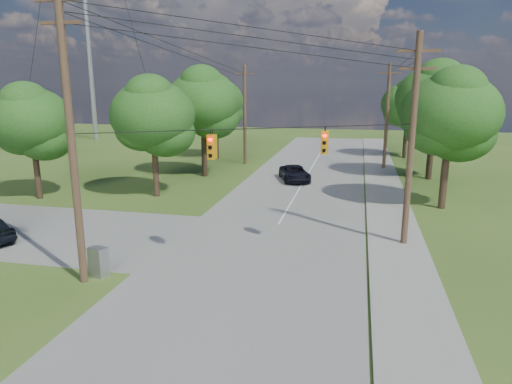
% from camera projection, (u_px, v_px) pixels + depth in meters
% --- Properties ---
extents(ground, '(140.00, 140.00, 0.00)m').
position_uv_depth(ground, '(184.00, 296.00, 17.81)').
color(ground, '#37561C').
rests_on(ground, ground).
extents(main_road, '(10.00, 100.00, 0.03)m').
position_uv_depth(main_road, '(261.00, 255.00, 22.13)').
color(main_road, gray).
rests_on(main_road, ground).
extents(sidewalk_east, '(2.60, 100.00, 0.12)m').
position_uv_depth(sidewalk_east, '(405.00, 266.00, 20.69)').
color(sidewalk_east, gray).
rests_on(sidewalk_east, ground).
extents(pole_sw, '(2.00, 0.32, 12.00)m').
position_uv_depth(pole_sw, '(71.00, 133.00, 17.73)').
color(pole_sw, brown).
rests_on(pole_sw, ground).
extents(pole_ne, '(2.00, 0.32, 10.50)m').
position_uv_depth(pole_ne, '(412.00, 139.00, 22.25)').
color(pole_ne, brown).
rests_on(pole_ne, ground).
extents(pole_north_e, '(2.00, 0.32, 10.00)m').
position_uv_depth(pole_north_e, '(387.00, 116.00, 43.21)').
color(pole_north_e, brown).
rests_on(pole_north_e, ground).
extents(pole_north_w, '(2.00, 0.32, 10.00)m').
position_uv_depth(pole_north_w, '(245.00, 114.00, 46.17)').
color(pole_north_w, brown).
rests_on(pole_north_w, ground).
extents(power_lines, '(13.93, 29.62, 4.93)m').
position_uv_depth(power_lines, '(276.00, 65.00, 26.34)').
color(power_lines, black).
rests_on(power_lines, ground).
extents(traffic_signals, '(4.91, 3.27, 1.05)m').
position_uv_depth(traffic_signals, '(270.00, 144.00, 20.20)').
color(traffic_signals, orange).
rests_on(traffic_signals, ground).
extents(tree_w_near, '(6.00, 6.00, 8.40)m').
position_uv_depth(tree_w_near, '(153.00, 115.00, 32.39)').
color(tree_w_near, '#3D2C1E').
rests_on(tree_w_near, ground).
extents(tree_w_mid, '(6.40, 6.40, 9.22)m').
position_uv_depth(tree_w_mid, '(203.00, 102.00, 39.62)').
color(tree_w_mid, '#3D2C1E').
rests_on(tree_w_mid, ground).
extents(tree_w_far, '(6.00, 6.00, 8.73)m').
position_uv_depth(tree_w_far, '(216.00, 101.00, 49.61)').
color(tree_w_far, '#3D2C1E').
rests_on(tree_w_far, ground).
extents(tree_e_near, '(6.20, 6.20, 8.81)m').
position_uv_depth(tree_e_near, '(450.00, 114.00, 29.00)').
color(tree_e_near, '#3D2C1E').
rests_on(tree_e_near, ground).
extents(tree_e_mid, '(6.60, 6.60, 9.64)m').
position_uv_depth(tree_e_mid, '(435.00, 98.00, 38.24)').
color(tree_e_mid, '#3D2C1E').
rests_on(tree_e_mid, ground).
extents(tree_e_far, '(5.80, 5.80, 8.32)m').
position_uv_depth(tree_e_far, '(408.00, 104.00, 50.07)').
color(tree_e_far, '#3D2C1E').
rests_on(tree_e_far, ground).
extents(tree_cross_n, '(5.60, 5.60, 7.91)m').
position_uv_depth(tree_cross_n, '(31.00, 121.00, 31.79)').
color(tree_cross_n, '#3D2C1E').
rests_on(tree_cross_n, ground).
extents(car_main_north, '(3.52, 5.09, 1.29)m').
position_uv_depth(car_main_north, '(295.00, 173.00, 38.83)').
color(car_main_north, black).
rests_on(car_main_north, main_road).
extents(control_cabinet, '(0.85, 0.71, 1.32)m').
position_uv_depth(control_cabinet, '(99.00, 262.00, 19.51)').
color(control_cabinet, '#949799').
rests_on(control_cabinet, ground).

